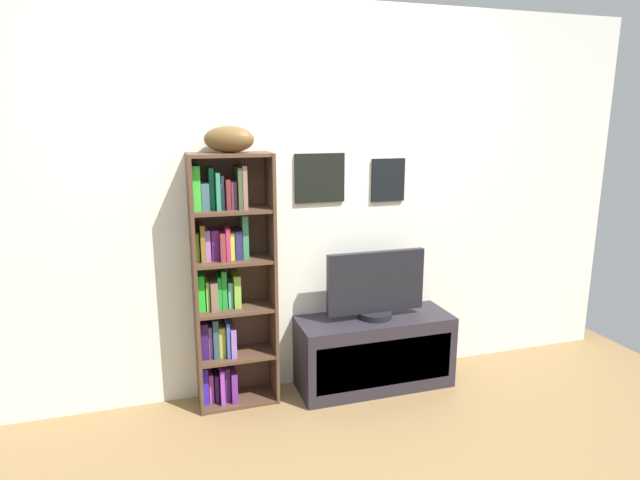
{
  "coord_description": "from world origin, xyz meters",
  "views": [
    {
      "loc": [
        -0.86,
        -2.14,
        1.76
      ],
      "look_at": [
        0.07,
        0.85,
        1.04
      ],
      "focal_mm": 30.03,
      "sensor_mm": 36.0,
      "label": 1
    }
  ],
  "objects_px": {
    "bookshelf": "(227,282)",
    "tv_stand": "(374,352)",
    "television": "(376,286)",
    "football": "(229,139)"
  },
  "relations": [
    {
      "from": "football",
      "to": "tv_stand",
      "type": "height_order",
      "value": "football"
    },
    {
      "from": "bookshelf",
      "to": "television",
      "type": "relative_size",
      "value": 2.38
    },
    {
      "from": "tv_stand",
      "to": "television",
      "type": "bearing_deg",
      "value": 90.0
    },
    {
      "from": "football",
      "to": "television",
      "type": "xyz_separation_m",
      "value": [
        0.9,
        -0.07,
        -0.94
      ]
    },
    {
      "from": "bookshelf",
      "to": "television",
      "type": "xyz_separation_m",
      "value": [
        0.95,
        -0.1,
        -0.09
      ]
    },
    {
      "from": "bookshelf",
      "to": "tv_stand",
      "type": "xyz_separation_m",
      "value": [
        0.95,
        -0.1,
        -0.55
      ]
    },
    {
      "from": "bookshelf",
      "to": "television",
      "type": "bearing_deg",
      "value": -5.82
    },
    {
      "from": "tv_stand",
      "to": "television",
      "type": "height_order",
      "value": "television"
    },
    {
      "from": "football",
      "to": "tv_stand",
      "type": "xyz_separation_m",
      "value": [
        0.9,
        -0.07,
        -1.4
      ]
    },
    {
      "from": "bookshelf",
      "to": "television",
      "type": "distance_m",
      "value": 0.95
    }
  ]
}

